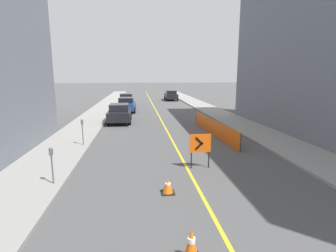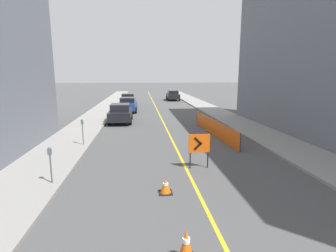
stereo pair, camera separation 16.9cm
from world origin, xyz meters
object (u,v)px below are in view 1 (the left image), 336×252
at_px(parked_car_curb_far, 126,100).
at_px(parking_meter_far_curb, 51,158).
at_px(parking_meter_near_curb, 82,127).
at_px(parked_car_curb_near, 120,113).
at_px(traffic_cone_fourth, 191,244).
at_px(parked_car_curb_mid, 126,105).
at_px(arrow_barricade_primary, 200,145).
at_px(parked_car_opposite_side, 171,95).
at_px(traffic_cone_fifth, 168,186).

distance_m(parked_car_curb_far, parking_meter_far_curb, 25.72).
bearing_deg(parking_meter_near_curb, parked_car_curb_near, 78.82).
distance_m(traffic_cone_fourth, parked_car_curb_mid, 23.96).
distance_m(arrow_barricade_primary, parking_meter_far_curb, 5.83).
relative_size(traffic_cone_fourth, parking_meter_near_curb, 0.50).
xyz_separation_m(parked_car_curb_far, parked_car_opposite_side, (6.83, 6.82, 0.00)).
xyz_separation_m(parked_car_curb_near, parked_car_opposite_side, (6.89, 19.45, 0.00)).
bearing_deg(parked_car_opposite_side, traffic_cone_fifth, -96.84).
relative_size(parked_car_curb_far, parking_meter_near_curb, 2.99).
relative_size(traffic_cone_fourth, traffic_cone_fifth, 1.41).
bearing_deg(traffic_cone_fifth, traffic_cone_fourth, -87.76).
relative_size(arrow_barricade_primary, parked_car_curb_near, 0.35).
distance_m(arrow_barricade_primary, parked_car_curb_mid, 18.65).
distance_m(traffic_cone_fifth, parked_car_curb_far, 26.77).
bearing_deg(parking_meter_near_curb, parking_meter_far_curb, -90.00).
relative_size(parked_car_curb_mid, parking_meter_near_curb, 3.02).
bearing_deg(parked_car_curb_mid, traffic_cone_fifth, -81.70).
height_order(traffic_cone_fifth, parked_car_curb_mid, parked_car_curb_mid).
height_order(arrow_barricade_primary, parked_car_opposite_side, parked_car_opposite_side).
relative_size(parked_car_curb_near, parking_meter_near_curb, 2.98).
bearing_deg(traffic_cone_fifth, parking_meter_far_curb, 166.25).
bearing_deg(parking_meter_near_curb, parked_car_opposite_side, 72.79).
relative_size(traffic_cone_fifth, parked_car_opposite_side, 0.12).
height_order(traffic_cone_fourth, traffic_cone_fifth, traffic_cone_fourth).
xyz_separation_m(traffic_cone_fourth, traffic_cone_fifth, (-0.13, 3.30, -0.11)).
height_order(arrow_barricade_primary, parking_meter_near_curb, parking_meter_near_curb).
height_order(traffic_cone_fourth, parked_car_opposite_side, parked_car_opposite_side).
bearing_deg(traffic_cone_fifth, parking_meter_near_curb, 122.40).
bearing_deg(parked_car_curb_far, parked_car_curb_mid, -88.24).
distance_m(parked_car_curb_mid, parking_meter_far_curb, 19.65).
bearing_deg(parked_car_curb_mid, parked_car_opposite_side, 65.36).
relative_size(parked_car_curb_far, parking_meter_far_curb, 3.24).
height_order(parked_car_curb_near, parked_car_curb_far, same).
bearing_deg(parked_car_opposite_side, parked_car_curb_near, -108.87).
xyz_separation_m(parked_car_curb_near, parking_meter_far_curb, (-1.52, -13.05, 0.27)).
distance_m(parked_car_curb_near, parked_car_curb_mid, 6.53).
bearing_deg(arrow_barricade_primary, parked_car_curb_far, 97.56).
distance_m(arrow_barricade_primary, parking_meter_near_curb, 6.97).
xyz_separation_m(traffic_cone_fifth, parked_car_opposite_side, (4.39, 33.47, 0.55)).
relative_size(parked_car_curb_mid, parking_meter_far_curb, 3.27).
relative_size(parked_car_curb_mid, parked_car_curb_far, 1.01).
bearing_deg(parked_car_opposite_side, parked_car_curb_far, -134.40).
height_order(arrow_barricade_primary, parked_car_curb_far, parked_car_curb_far).
bearing_deg(traffic_cone_fourth, arrow_barricade_primary, 74.67).
bearing_deg(parking_meter_far_curb, parking_meter_near_curb, 90.00).
relative_size(traffic_cone_fourth, parking_meter_far_curb, 0.54).
height_order(traffic_cone_fourth, parked_car_curb_far, parked_car_curb_far).
height_order(traffic_cone_fifth, parked_car_opposite_side, parked_car_opposite_side).
bearing_deg(traffic_cone_fourth, parked_car_opposite_side, 83.39).
xyz_separation_m(arrow_barricade_primary, parked_car_opposite_side, (2.73, 31.18, -0.23)).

